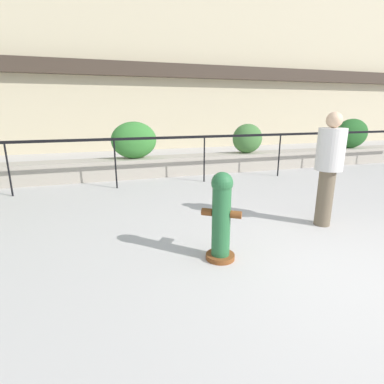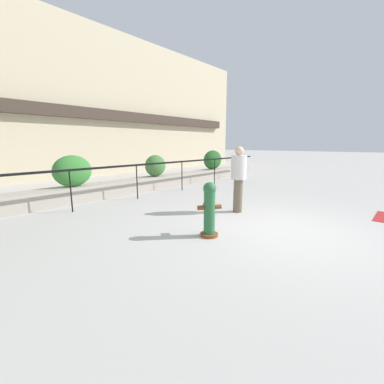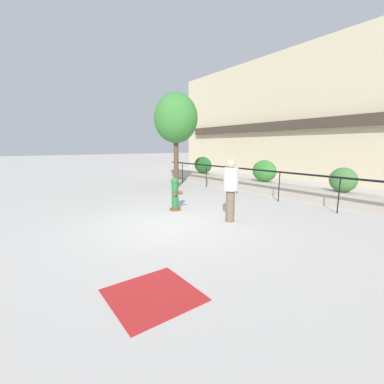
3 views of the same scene
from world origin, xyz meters
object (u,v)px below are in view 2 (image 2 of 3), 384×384
hedge_bush_2 (155,166)px  hedge_bush_1 (72,171)px  hedge_bush_3 (213,160)px  pedestrian (239,175)px  fire_hydrant (209,209)px

hedge_bush_2 → hedge_bush_1: bearing=180.0°
hedge_bush_3 → pedestrian: size_ratio=0.72×
fire_hydrant → hedge_bush_2: bearing=59.3°
fire_hydrant → pedestrian: pedestrian is taller
hedge_bush_1 → hedge_bush_3: size_ratio=0.95×
hedge_bush_2 → hedge_bush_3: hedge_bush_3 is taller
hedge_bush_1 → hedge_bush_2: bearing=0.0°
hedge_bush_2 → fire_hydrant: 5.78m
fire_hydrant → pedestrian: size_ratio=0.62×
hedge_bush_2 → fire_hydrant: (-2.95, -4.96, -0.37)m
hedge_bush_2 → hedge_bush_3: (3.86, 0.00, 0.05)m
hedge_bush_1 → hedge_bush_2: 3.32m
hedge_bush_3 → fire_hydrant: size_ratio=1.15×
hedge_bush_3 → fire_hydrant: bearing=-143.9°
hedge_bush_1 → hedge_bush_3: 7.19m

